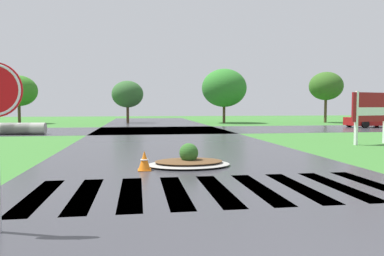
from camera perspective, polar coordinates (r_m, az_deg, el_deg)
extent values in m
cube|color=#35353A|center=(12.61, -0.92, -4.55)|extent=(9.34, 80.00, 0.01)
cube|color=#35353A|center=(26.55, -4.94, -0.33)|extent=(90.00, 8.41, 0.01)
cube|color=white|center=(7.84, -23.04, -9.81)|extent=(0.45, 2.98, 0.01)
cube|color=white|center=(7.66, -16.41, -9.97)|extent=(0.45, 2.98, 0.01)
cube|color=white|center=(7.59, -9.57, -10.00)|extent=(0.45, 2.98, 0.01)
cube|color=white|center=(7.63, -2.69, -9.89)|extent=(0.45, 2.98, 0.01)
cube|color=white|center=(7.77, 4.02, -9.65)|extent=(0.45, 2.98, 0.01)
cube|color=white|center=(8.01, 10.41, -9.30)|extent=(0.45, 2.98, 0.01)
cube|color=white|center=(8.34, 16.34, -8.87)|extent=(0.45, 2.98, 0.01)
cube|color=white|center=(8.75, 21.75, -8.40)|extent=(0.45, 2.98, 0.01)
cube|color=white|center=(9.23, 26.63, -7.91)|extent=(0.45, 2.98, 0.01)
cube|color=white|center=(17.96, 24.40, 1.42)|extent=(0.15, 0.15, 2.43)
cube|color=maroon|center=(18.67, 26.35, 2.97)|extent=(2.35, 0.75, 1.34)
cube|color=white|center=(18.68, 26.33, 2.35)|extent=(1.79, 0.60, 0.37)
ellipsoid|color=#9E9B93|center=(10.67, -0.50, -5.72)|extent=(2.44, 1.66, 0.12)
ellipsoid|color=brown|center=(10.66, -0.50, -5.24)|extent=(2.00, 1.36, 0.10)
sphere|color=#2D6023|center=(10.62, -0.51, -3.91)|extent=(0.56, 0.56, 0.56)
cube|color=maroon|center=(33.51, 26.34, 0.96)|extent=(4.17, 2.21, 0.66)
cube|color=#1E232B|center=(33.39, 26.17, 1.93)|extent=(2.18, 1.81, 0.47)
cylinder|color=black|center=(35.13, 27.02, 0.75)|extent=(0.66, 0.28, 0.64)
cylinder|color=black|center=(33.41, 23.48, 0.72)|extent=(0.66, 0.28, 0.64)
cylinder|color=black|center=(31.91, 25.57, 0.55)|extent=(0.66, 0.28, 0.64)
cylinder|color=#9E9B93|center=(25.11, -27.61, -0.10)|extent=(1.70, 0.82, 0.74)
cylinder|color=#9E9B93|center=(24.80, -25.78, -0.09)|extent=(1.70, 0.82, 0.74)
cylinder|color=#9E9B93|center=(24.52, -23.90, -0.08)|extent=(1.70, 0.82, 0.74)
cone|color=orange|center=(10.04, -7.49, -5.11)|extent=(0.35, 0.35, 0.55)
torus|color=white|center=(10.03, -7.49, -4.95)|extent=(0.22, 0.22, 0.04)
cube|color=orange|center=(10.08, -7.47, -6.56)|extent=(0.36, 0.36, 0.03)
cylinder|color=#4C3823|center=(39.84, -25.50, 2.06)|extent=(0.28, 0.28, 2.01)
ellipsoid|color=#327320|center=(39.86, -25.59, 5.30)|extent=(3.56, 3.56, 3.03)
cylinder|color=#4C3823|center=(38.20, -10.06, 2.17)|extent=(0.28, 0.28, 1.84)
ellipsoid|color=#315D2C|center=(38.21, -10.10, 5.26)|extent=(3.25, 3.25, 2.76)
cylinder|color=#4C3823|center=(37.70, 5.05, 2.32)|extent=(0.28, 0.28, 2.00)
ellipsoid|color=#2E7729|center=(37.73, 5.07, 6.29)|extent=(4.61, 4.61, 3.92)
cylinder|color=#4C3823|center=(40.85, 20.24, 2.65)|extent=(0.28, 0.28, 2.63)
ellipsoid|color=#325D1E|center=(40.90, 20.31, 6.20)|extent=(3.49, 3.49, 2.96)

